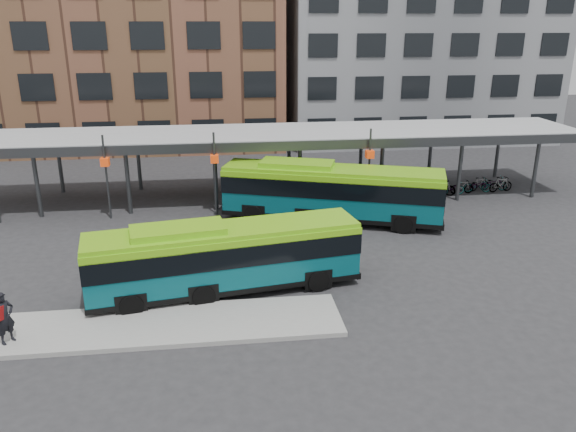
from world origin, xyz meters
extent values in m
plane|color=#28282B|center=(0.00, 0.00, 0.00)|extent=(120.00, 120.00, 0.00)
cube|color=gray|center=(-5.50, -3.00, 0.09)|extent=(14.00, 3.00, 0.18)
cube|color=#999B9E|center=(0.00, 13.00, 4.00)|extent=(40.00, 6.00, 0.35)
cube|color=#383A3D|center=(0.00, 10.00, 3.85)|extent=(40.00, 0.15, 0.55)
cylinder|color=#383A3D|center=(-13.00, 10.50, 1.90)|extent=(0.24, 0.24, 3.80)
cylinder|color=#383A3D|center=(-13.00, 15.50, 1.90)|extent=(0.24, 0.24, 3.80)
cylinder|color=#383A3D|center=(-8.00, 10.50, 1.90)|extent=(0.24, 0.24, 3.80)
cylinder|color=#383A3D|center=(-8.00, 15.50, 1.90)|extent=(0.24, 0.24, 3.80)
cylinder|color=#383A3D|center=(-3.00, 10.50, 1.90)|extent=(0.24, 0.24, 3.80)
cylinder|color=#383A3D|center=(-3.00, 15.50, 1.90)|extent=(0.24, 0.24, 3.80)
cylinder|color=#383A3D|center=(2.00, 10.50, 1.90)|extent=(0.24, 0.24, 3.80)
cylinder|color=#383A3D|center=(2.00, 15.50, 1.90)|extent=(0.24, 0.24, 3.80)
cylinder|color=#383A3D|center=(7.00, 10.50, 1.90)|extent=(0.24, 0.24, 3.80)
cylinder|color=#383A3D|center=(7.00, 15.50, 1.90)|extent=(0.24, 0.24, 3.80)
cylinder|color=#383A3D|center=(12.00, 10.50, 1.90)|extent=(0.24, 0.24, 3.80)
cylinder|color=#383A3D|center=(12.00, 15.50, 1.90)|extent=(0.24, 0.24, 3.80)
cylinder|color=#383A3D|center=(17.00, 10.50, 1.90)|extent=(0.24, 0.24, 3.80)
cylinder|color=#383A3D|center=(17.00, 15.50, 1.90)|extent=(0.24, 0.24, 3.80)
cylinder|color=#383A3D|center=(-9.00, 9.70, 2.40)|extent=(0.12, 0.12, 4.80)
cube|color=#E33E0D|center=(-9.00, 9.70, 3.30)|extent=(0.45, 0.45, 0.45)
cylinder|color=#383A3D|center=(-3.00, 9.70, 2.40)|extent=(0.12, 0.12, 4.80)
cube|color=#E33E0D|center=(-3.00, 9.70, 3.30)|extent=(0.45, 0.45, 0.45)
cylinder|color=#383A3D|center=(6.00, 9.70, 2.40)|extent=(0.12, 0.12, 4.80)
cube|color=#E33E0D|center=(6.00, 9.70, 3.30)|extent=(0.45, 0.45, 0.45)
cube|color=brown|center=(-10.00, 32.00, 11.00)|extent=(26.00, 14.00, 22.00)
cube|color=slate|center=(16.00, 32.00, 10.00)|extent=(24.00, 14.00, 20.00)
cube|color=#074D56|center=(-2.69, -0.29, 1.46)|extent=(11.20, 4.05, 2.29)
cube|color=black|center=(-2.69, -0.29, 1.92)|extent=(11.26, 4.12, 0.87)
cube|color=#71C013|center=(-2.69, -0.29, 2.70)|extent=(11.19, 3.96, 0.18)
cube|color=#71C013|center=(-4.49, -0.59, 2.88)|extent=(3.88, 2.22, 0.32)
cube|color=black|center=(-2.69, -0.29, 0.43)|extent=(11.26, 4.12, 0.22)
cylinder|color=black|center=(1.10, -0.79, 0.46)|extent=(0.95, 0.42, 0.91)
cylinder|color=black|center=(0.74, 1.41, 0.46)|extent=(0.95, 0.42, 0.91)
cylinder|color=black|center=(-3.59, -1.57, 0.46)|extent=(0.95, 0.42, 0.91)
cylinder|color=black|center=(-3.95, 0.63, 0.46)|extent=(0.95, 0.42, 0.91)
cylinder|color=black|center=(-6.29, -2.02, 0.46)|extent=(0.95, 0.42, 0.91)
cylinder|color=black|center=(-6.66, 0.18, 0.46)|extent=(0.95, 0.42, 0.91)
cube|color=#074D56|center=(3.40, 7.75, 1.60)|extent=(12.15, 6.35, 2.50)
cube|color=black|center=(3.40, 7.75, 2.10)|extent=(12.22, 6.42, 0.95)
cube|color=#71C013|center=(3.40, 7.75, 2.95)|extent=(12.12, 6.25, 0.20)
cube|color=#71C013|center=(1.51, 8.42, 3.15)|extent=(4.37, 3.03, 0.35)
cube|color=black|center=(3.40, 7.75, 0.47)|extent=(12.23, 6.42, 0.24)
cylinder|color=black|center=(6.77, 5.27, 0.50)|extent=(1.04, 0.62, 1.00)
cylinder|color=black|center=(7.58, 7.57, 0.50)|extent=(1.04, 0.62, 1.00)
cylinder|color=black|center=(1.86, 7.00, 0.50)|extent=(1.04, 0.62, 1.00)
cylinder|color=black|center=(2.67, 9.30, 0.50)|extent=(1.04, 0.62, 1.00)
cylinder|color=black|center=(-0.97, 8.00, 0.50)|extent=(1.04, 0.62, 1.00)
cylinder|color=black|center=(-0.16, 10.30, 0.50)|extent=(1.04, 0.62, 1.00)
imported|color=black|center=(-10.22, -3.62, 1.12)|extent=(0.78, 0.82, 1.88)
imported|color=slate|center=(11.02, 12.09, 0.43)|extent=(1.72, 0.97, 0.85)
imported|color=slate|center=(11.39, 11.61, 0.53)|extent=(1.84, 1.07, 1.07)
imported|color=slate|center=(12.15, 11.65, 0.44)|extent=(1.72, 0.73, 0.88)
imported|color=slate|center=(12.87, 11.83, 0.46)|extent=(1.54, 0.46, 0.92)
imported|color=slate|center=(14.03, 12.01, 0.46)|extent=(1.83, 0.92, 0.92)
imported|color=slate|center=(14.30, 12.29, 0.46)|extent=(1.60, 0.77, 0.92)
imported|color=slate|center=(15.26, 12.30, 0.48)|extent=(1.93, 1.04, 0.96)
imported|color=slate|center=(15.57, 11.89, 0.52)|extent=(1.77, 0.74, 1.03)
camera|label=1|loc=(-2.82, -21.53, 10.60)|focal=35.00mm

